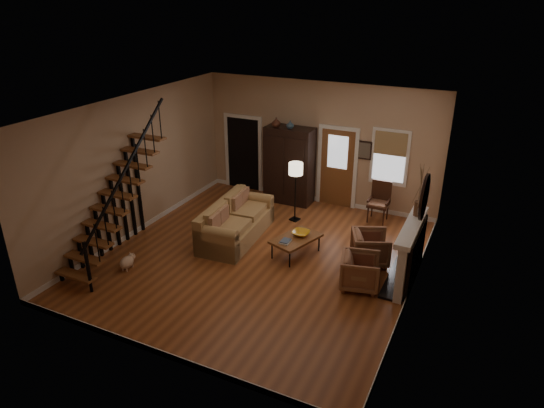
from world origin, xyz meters
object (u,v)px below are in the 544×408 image
at_px(armchair_right, 370,248).
at_px(floor_lamp, 295,192).
at_px(coffee_table, 296,246).
at_px(sofa, 236,221).
at_px(side_chair, 379,203).
at_px(armoire, 289,165).
at_px(armchair_left, 360,271).

relative_size(armchair_right, floor_lamp, 0.51).
height_order(coffee_table, floor_lamp, floor_lamp).
xyz_separation_m(sofa, side_chair, (2.77, 2.36, 0.07)).
bearing_deg(armchair_right, coffee_table, 81.00).
bearing_deg(armchair_right, floor_lamp, 38.53).
height_order(floor_lamp, side_chair, floor_lamp).
bearing_deg(armoire, side_chair, -4.48).
bearing_deg(armchair_left, floor_lamp, 32.60).
distance_m(sofa, armchair_right, 3.16).
height_order(armoire, armchair_left, armoire).
height_order(armchair_left, side_chair, side_chair).
height_order(armchair_right, floor_lamp, floor_lamp).
xyz_separation_m(armchair_left, side_chair, (-0.44, 3.11, 0.17)).
height_order(armoire, armchair_right, armoire).
bearing_deg(coffee_table, armchair_right, 14.02).
distance_m(armchair_left, side_chair, 3.14).
xyz_separation_m(coffee_table, side_chair, (1.19, 2.49, 0.30)).
height_order(sofa, armchair_right, sofa).
height_order(sofa, side_chair, side_chair).
distance_m(sofa, coffee_table, 1.60).
bearing_deg(coffee_table, side_chair, 64.43).
bearing_deg(armchair_left, side_chair, -5.72).
bearing_deg(coffee_table, armchair_left, -20.63).
distance_m(floor_lamp, side_chair, 2.12).
bearing_deg(armchair_right, sofa, 71.62).
relative_size(armchair_right, side_chair, 0.76).
bearing_deg(side_chair, floor_lamp, -155.68).
bearing_deg(side_chair, armchair_right, -79.98).
height_order(coffee_table, armchair_left, armchair_left).
bearing_deg(armchair_right, side_chair, -13.01).
relative_size(armchair_left, side_chair, 0.74).
bearing_deg(floor_lamp, coffee_table, -66.13).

